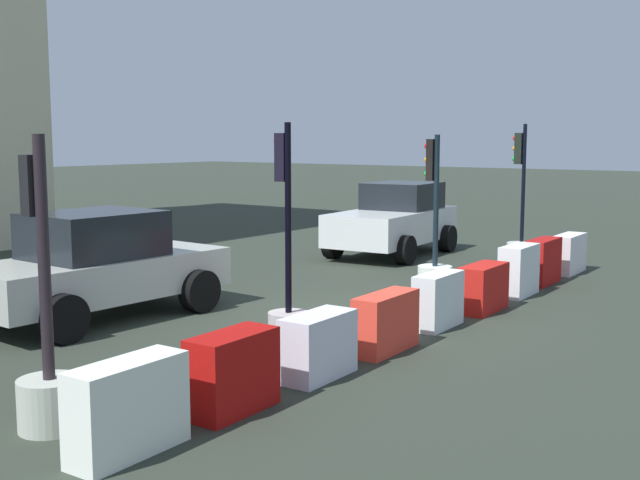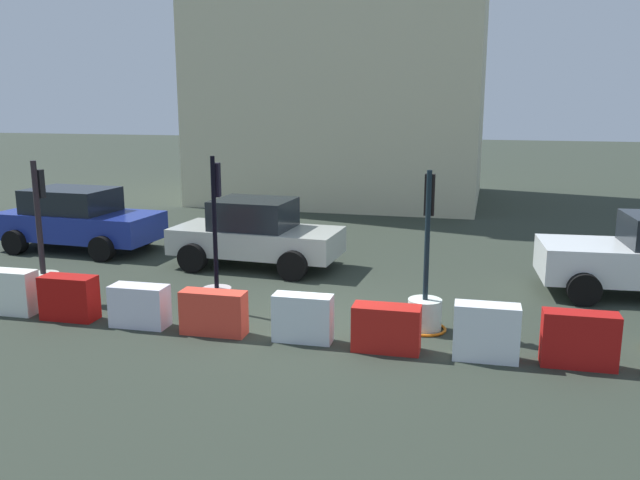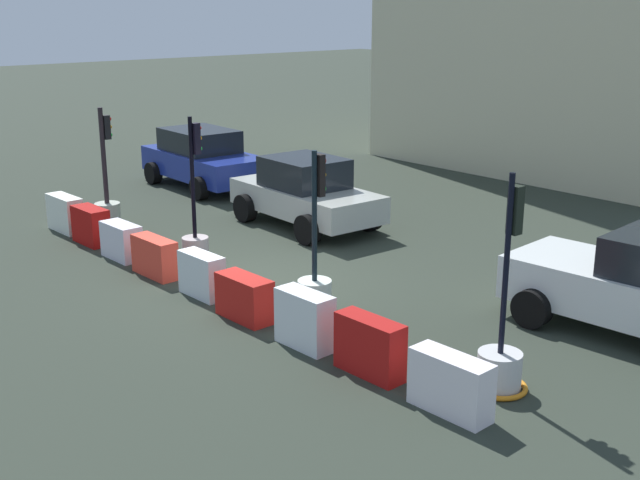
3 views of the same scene
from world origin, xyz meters
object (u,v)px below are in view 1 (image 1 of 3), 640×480
(traffic_light_1, at_px, (288,302))
(construction_barrier_0, at_px, (128,408))
(construction_barrier_2, at_px, (318,346))
(traffic_light_3, at_px, (521,246))
(construction_barrier_1, at_px, (233,373))
(car_white_van, at_px, (394,220))
(car_silver_hatchback, at_px, (97,266))
(construction_barrier_5, at_px, (483,288))
(traffic_light_2, at_px, (434,269))
(traffic_light_0, at_px, (48,370))
(construction_barrier_4, at_px, (438,300))
(construction_barrier_3, at_px, (386,323))
(construction_barrier_7, at_px, (543,262))
(construction_barrier_6, at_px, (519,271))
(construction_barrier_8, at_px, (569,254))

(traffic_light_1, bearing_deg, construction_barrier_0, -162.67)
(construction_barrier_2, bearing_deg, traffic_light_3, 6.98)
(construction_barrier_1, relative_size, construction_barrier_2, 0.99)
(car_white_van, bearing_deg, car_silver_hatchback, 178.37)
(car_white_van, bearing_deg, construction_barrier_5, -136.65)
(traffic_light_1, height_order, construction_barrier_5, traffic_light_1)
(construction_barrier_1, bearing_deg, traffic_light_2, 9.54)
(traffic_light_0, bearing_deg, construction_barrier_1, -38.64)
(construction_barrier_1, bearing_deg, construction_barrier_4, 0.09)
(construction_barrier_4, bearing_deg, construction_barrier_3, -177.72)
(construction_barrier_0, xyz_separation_m, construction_barrier_7, (10.31, 0.03, 0.01))
(construction_barrier_0, xyz_separation_m, construction_barrier_6, (8.92, -0.04, 0.03))
(car_white_van, bearing_deg, construction_barrier_0, -160.07)
(traffic_light_1, bearing_deg, traffic_light_2, -1.60)
(construction_barrier_5, bearing_deg, construction_barrier_0, 179.45)
(construction_barrier_0, xyz_separation_m, construction_barrier_1, (1.37, -0.01, -0.01))
(traffic_light_2, height_order, construction_barrier_6, traffic_light_2)
(traffic_light_2, xyz_separation_m, construction_barrier_0, (-7.86, -1.08, -0.09))
(traffic_light_3, relative_size, construction_barrier_6, 3.02)
(construction_barrier_0, relative_size, construction_barrier_8, 0.99)
(construction_barrier_1, xyz_separation_m, construction_barrier_7, (8.94, 0.04, 0.02))
(traffic_light_2, height_order, construction_barrier_1, traffic_light_2)
(construction_barrier_4, height_order, car_white_van, car_white_van)
(construction_barrier_7, bearing_deg, traffic_light_1, 169.80)
(traffic_light_1, xyz_separation_m, car_silver_hatchback, (-0.45, 3.42, 0.23))
(traffic_light_2, bearing_deg, construction_barrier_1, -170.46)
(construction_barrier_3, relative_size, construction_barrier_7, 1.03)
(traffic_light_2, xyz_separation_m, construction_barrier_7, (2.45, -1.05, -0.08))
(traffic_light_1, relative_size, construction_barrier_3, 2.59)
(construction_barrier_3, bearing_deg, construction_barrier_4, 2.28)
(construction_barrier_0, xyz_separation_m, construction_barrier_4, (5.91, -0.00, -0.02))
(traffic_light_3, bearing_deg, construction_barrier_0, -174.80)
(traffic_light_0, relative_size, traffic_light_2, 0.99)
(construction_barrier_1, xyz_separation_m, construction_barrier_2, (1.47, -0.02, -0.03))
(car_white_van, bearing_deg, traffic_light_1, -158.89)
(construction_barrier_5, height_order, car_white_van, car_white_van)
(construction_barrier_1, xyz_separation_m, construction_barrier_6, (7.55, -0.04, 0.04))
(construction_barrier_3, height_order, car_white_van, car_white_van)
(construction_barrier_8, height_order, car_white_van, car_white_van)
(construction_barrier_0, distance_m, construction_barrier_8, 11.83)
(construction_barrier_2, xyz_separation_m, construction_barrier_6, (6.08, -0.02, 0.07))
(construction_barrier_2, height_order, construction_barrier_6, construction_barrier_6)
(construction_barrier_3, distance_m, construction_barrier_8, 7.52)
(construction_barrier_0, xyz_separation_m, car_white_van, (12.05, 4.37, 0.41))
(construction_barrier_6, relative_size, construction_barrier_8, 0.88)
(construction_barrier_3, distance_m, car_silver_hatchback, 4.79)
(construction_barrier_1, relative_size, car_white_van, 0.26)
(construction_barrier_2, distance_m, car_white_van, 10.21)
(construction_barrier_1, distance_m, construction_barrier_8, 10.46)
(traffic_light_2, bearing_deg, traffic_light_1, 178.40)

